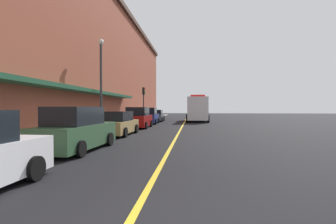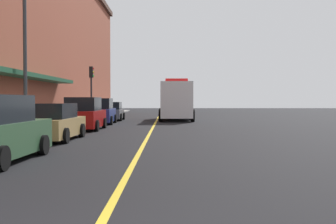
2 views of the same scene
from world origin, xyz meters
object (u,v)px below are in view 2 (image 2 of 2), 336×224
Objects in this scene: parked_car_4 at (100,112)px; parking_meter_3 at (53,113)px; parked_car_3 at (84,115)px; parked_car_5 at (111,112)px; box_truck at (176,101)px; traffic_light_near at (91,83)px; street_lamp_left at (25,45)px; parking_meter_1 at (63,111)px; parked_car_2 at (53,123)px; parking_meter_2 at (92,108)px.

parking_meter_3 is (-1.35, -7.42, 0.20)m from parked_car_4.
parked_car_3 reaches higher than parked_car_5.
traffic_light_near reaches higher than box_truck.
street_lamp_left is at bearing 171.60° from parked_car_5.
parking_meter_1 is 0.31× the size of traffic_light_near.
parking_meter_1 is (-1.41, 0.64, 0.18)m from parked_car_3.
parked_car_2 reaches higher than parking_meter_2.
parked_car_3 is at bearing 63.71° from street_lamp_left.
parked_car_4 is at bearing 75.59° from parking_meter_1.
parked_car_2 is at bearing -47.85° from street_lamp_left.
parked_car_2 is 3.49× the size of parking_meter_2.
parked_car_4 is 10.76m from street_lamp_left.
street_lamp_left is at bearing -103.23° from parking_meter_3.
parked_car_3 is 1.03× the size of parked_car_5.
box_truck is at bearing -25.22° from parked_car_3.
street_lamp_left is 1.61× the size of traffic_light_near.
street_lamp_left reaches higher than parking_meter_2.
parked_car_5 is 15.72m from street_lamp_left.
street_lamp_left is (-1.95, -9.97, 3.54)m from parked_car_4.
box_truck is at bearing -16.35° from parked_car_2.
parking_meter_3 is at bearing -90.31° from traffic_light_near.
parked_car_3 is (0.11, 6.18, 0.12)m from parked_car_2.
street_lamp_left is (-2.04, -15.16, 3.66)m from parked_car_5.
traffic_light_near is at bearing -82.56° from parking_meter_2.
traffic_light_near reaches higher than parked_car_2.
parked_car_2 is at bearing -85.52° from traffic_light_near.
street_lamp_left is at bearing -97.25° from parking_meter_1.
traffic_light_near reaches higher than parked_car_4.
parked_car_3 is at bearing -24.43° from parking_meter_1.
traffic_light_near reaches higher than parked_car_5.
parking_meter_2 is at bearing 90.00° from parking_meter_1.
parked_car_2 reaches higher than parking_meter_1.
parked_car_5 is at bearing 0.42° from parked_car_3.
parked_car_5 is 0.96× the size of traffic_light_near.
parked_car_5 is at bearing -2.04° from parked_car_4.
parked_car_2 is 1.09× the size of parked_car_3.
parked_car_4 is 4.63m from traffic_light_near.
box_truck reaches higher than parked_car_5.
box_truck is (5.57, 11.54, 0.75)m from parked_car_3.
parked_car_4 is 0.54× the size of box_truck.
parked_car_2 is at bearing -85.43° from parking_meter_2.
parked_car_3 is 1.56m from parking_meter_1.
traffic_light_near is (0.06, 9.06, 2.10)m from parking_meter_1.
street_lamp_left reaches higher than parking_meter_3.
parked_car_3 reaches higher than parking_meter_2.
parking_meter_3 is (0.00, -11.70, 0.00)m from parking_meter_2.
parking_meter_2 is 2.15m from traffic_light_near.
parked_car_5 is 5.64m from box_truck.
parking_meter_3 is 0.31× the size of traffic_light_near.
parking_meter_3 is (-1.31, 4.66, 0.30)m from parked_car_2.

